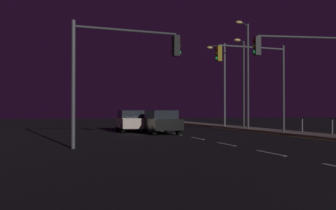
% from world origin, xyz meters
% --- Properties ---
extents(ground_plane, '(112.00, 112.00, 0.00)m').
position_xyz_m(ground_plane, '(0.00, 17.50, 0.00)').
color(ground_plane, black).
rests_on(ground_plane, ground).
extents(sidewalk_right, '(2.13, 77.00, 0.14)m').
position_xyz_m(sidewalk_right, '(7.43, 17.50, 0.07)').
color(sidewalk_right, '#9E937F').
rests_on(sidewalk_right, ground).
extents(lane_markings_center, '(0.14, 50.00, 0.01)m').
position_xyz_m(lane_markings_center, '(0.00, 21.00, 0.01)').
color(lane_markings_center, silver).
rests_on(lane_markings_center, ground).
extents(lane_edge_line, '(0.14, 53.00, 0.01)m').
position_xyz_m(lane_edge_line, '(6.12, 22.50, 0.01)').
color(lane_edge_line, gold).
rests_on(lane_edge_line, ground).
extents(car, '(1.89, 4.43, 1.57)m').
position_xyz_m(car, '(-0.92, 21.64, 0.82)').
color(car, black).
rests_on(car, ground).
extents(car_oncoming, '(1.88, 4.43, 1.57)m').
position_xyz_m(car_oncoming, '(-2.38, 24.72, 0.82)').
color(car_oncoming, beige).
rests_on(car_oncoming, ground).
extents(traffic_light_far_center, '(4.94, 0.86, 5.48)m').
position_xyz_m(traffic_light_far_center, '(4.76, 13.92, 4.06)').
color(traffic_light_far_center, '#2D3033').
rests_on(traffic_light_far_center, sidewalk_right).
extents(traffic_light_mid_right, '(4.89, 0.84, 5.29)m').
position_xyz_m(traffic_light_mid_right, '(-4.78, 12.96, 3.78)').
color(traffic_light_mid_right, '#4C4C51').
rests_on(traffic_light_mid_right, ground).
extents(traffic_light_far_right, '(5.11, 0.68, 5.73)m').
position_xyz_m(traffic_light_far_right, '(4.69, 19.06, 4.23)').
color(traffic_light_far_right, '#38383D').
rests_on(traffic_light_far_right, sidewalk_right).
extents(street_lamp_far_end, '(1.75, 1.96, 7.32)m').
position_xyz_m(street_lamp_far_end, '(7.46, 26.56, 4.59)').
color(street_lamp_far_end, '#2D3033').
rests_on(street_lamp_far_end, sidewalk_right).
extents(street_lamp_across_street, '(1.33, 1.38, 7.40)m').
position_xyz_m(street_lamp_across_street, '(6.58, 28.89, 4.56)').
color(street_lamp_across_street, '#4C4C51').
rests_on(street_lamp_across_street, sidewalk_right).
extents(street_lamp_corner, '(1.80, 1.65, 8.37)m').
position_xyz_m(street_lamp_corner, '(6.91, 24.73, 5.12)').
color(street_lamp_corner, '#38383D').
rests_on(street_lamp_corner, sidewalk_right).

